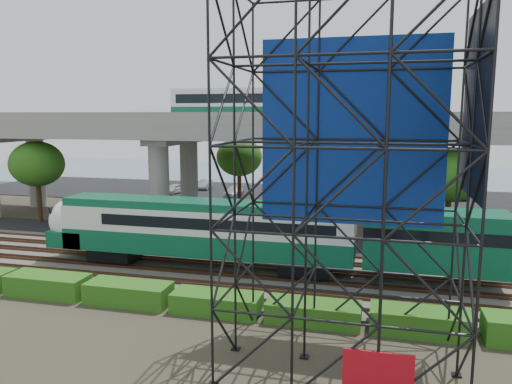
# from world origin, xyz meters

# --- Properties ---
(ground) EXTENTS (140.00, 140.00, 0.00)m
(ground) POSITION_xyz_m (0.00, 0.00, 0.00)
(ground) COLOR #474233
(ground) RESTS_ON ground
(ballast_bed) EXTENTS (90.00, 12.00, 0.20)m
(ballast_bed) POSITION_xyz_m (0.00, 2.00, 0.10)
(ballast_bed) COLOR slate
(ballast_bed) RESTS_ON ground
(service_road) EXTENTS (90.00, 5.00, 0.08)m
(service_road) POSITION_xyz_m (0.00, 10.50, 0.04)
(service_road) COLOR black
(service_road) RESTS_ON ground
(parking_lot) EXTENTS (90.00, 18.00, 0.08)m
(parking_lot) POSITION_xyz_m (0.00, 34.00, 0.04)
(parking_lot) COLOR black
(parking_lot) RESTS_ON ground
(harbor_water) EXTENTS (140.00, 40.00, 0.03)m
(harbor_water) POSITION_xyz_m (0.00, 56.00, 0.01)
(harbor_water) COLOR slate
(harbor_water) RESTS_ON ground
(rail_tracks) EXTENTS (90.00, 9.52, 0.16)m
(rail_tracks) POSITION_xyz_m (0.00, 2.00, 0.28)
(rail_tracks) COLOR #472D1E
(rail_tracks) RESTS_ON ballast_bed
(commuter_train) EXTENTS (29.30, 3.06, 4.30)m
(commuter_train) POSITION_xyz_m (0.22, 2.00, 2.88)
(commuter_train) COLOR black
(commuter_train) RESTS_ON rail_tracks
(overpass) EXTENTS (80.00, 12.00, 12.40)m
(overpass) POSITION_xyz_m (-0.27, 16.00, 8.21)
(overpass) COLOR #9E9B93
(overpass) RESTS_ON ground
(scaffold_tower) EXTENTS (9.36, 6.36, 15.00)m
(scaffold_tower) POSITION_xyz_m (7.64, -7.98, 7.47)
(scaffold_tower) COLOR black
(scaffold_tower) RESTS_ON ground
(hedge_strip) EXTENTS (34.60, 1.80, 1.20)m
(hedge_strip) POSITION_xyz_m (1.01, -4.30, 0.56)
(hedge_strip) COLOR #275A14
(hedge_strip) RESTS_ON ground
(trees) EXTENTS (40.94, 16.94, 7.69)m
(trees) POSITION_xyz_m (-4.67, 16.17, 5.57)
(trees) COLOR #382314
(trees) RESTS_ON ground
(suv) EXTENTS (5.46, 2.95, 1.45)m
(suv) POSITION_xyz_m (-16.33, 11.49, 0.81)
(suv) COLOR black
(suv) RESTS_ON service_road
(parked_cars) EXTENTS (37.12, 9.66, 1.32)m
(parked_cars) POSITION_xyz_m (0.94, 33.63, 0.70)
(parked_cars) COLOR silver
(parked_cars) RESTS_ON parking_lot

